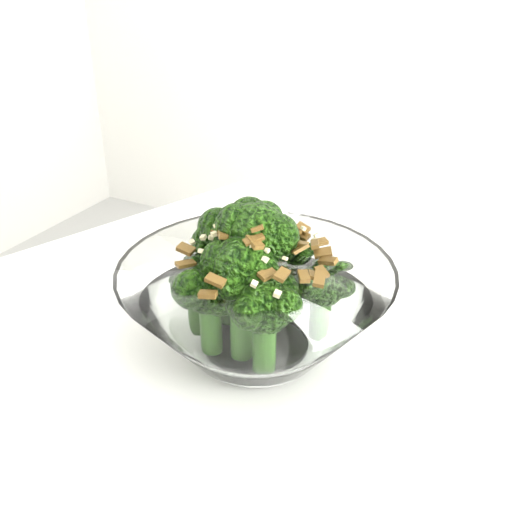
% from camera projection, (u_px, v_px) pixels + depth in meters
% --- Properties ---
extents(broccoli_dish, '(0.23, 0.23, 0.15)m').
position_uv_depth(broccoli_dish, '(254.00, 300.00, 0.49)').
color(broccoli_dish, white).
rests_on(broccoli_dish, table).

